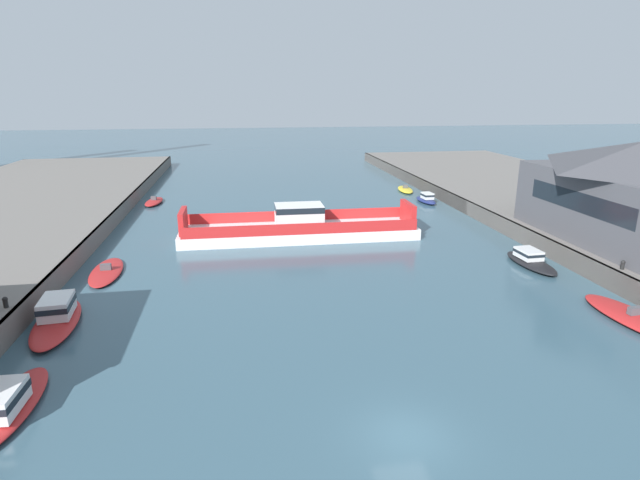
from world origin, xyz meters
The scene contains 13 objects.
ground_plane centered at (0.00, 0.00, 0.00)m, with size 400.00×400.00×0.00m, color #385666.
chain_ferry centered at (-0.88, 31.86, 1.05)m, with size 24.04×5.92×3.46m.
moored_boat_near_left centered at (-17.81, 4.40, 0.58)m, with size 2.50×7.32×1.56m.
moored_boat_near_right centered at (-18.16, 51.32, 0.27)m, with size 2.44×6.00×1.01m.
moored_boat_mid_left centered at (-17.85, 23.61, 0.19)m, with size 2.80×7.46×0.86m.
moored_boat_mid_right centered at (18.12, 46.11, 0.52)m, with size 2.09×5.05×1.42m.
moored_boat_far_left centered at (18.20, 8.61, 0.29)m, with size 3.31×8.37×1.07m.
moored_boat_far_right centered at (-18.60, 14.02, 0.66)m, with size 3.27×8.00×1.79m.
moored_boat_upstream_a centered at (17.72, 20.04, 0.50)m, with size 2.53×6.55×1.36m.
moored_boat_upstream_b centered at (17.99, 54.64, 0.23)m, with size 2.82×6.22×0.95m.
warehouse_shed centered at (27.07, 20.23, 6.08)m, with size 11.07×19.21×8.75m.
bollard_left_far centered at (-21.16, 13.41, 2.10)m, with size 0.32×0.32×0.71m.
bollard_right_far centered at (21.16, 13.69, 2.10)m, with size 0.32×0.32×0.71m.
Camera 1 is at (-6.69, -17.82, 14.38)m, focal length 28.40 mm.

